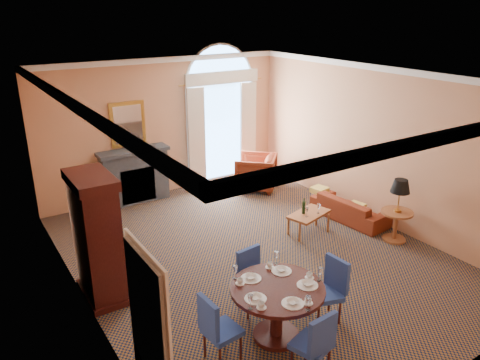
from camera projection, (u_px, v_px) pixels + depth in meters
ground at (255, 254)px, 8.55m from camera, size 7.50×7.50×0.00m
room_envelope at (234, 113)px, 8.19m from camera, size 6.04×7.52×3.45m
armoire at (97, 240)px, 7.03m from camera, size 0.58×1.02×2.01m
dining_table at (277, 300)px, 6.22m from camera, size 1.27×1.27×1.00m
dining_chair_north at (251, 276)px, 6.89m from camera, size 0.49×0.49×0.95m
dining_chair_south at (316, 341)px, 5.54m from camera, size 0.53×0.53×0.95m
dining_chair_east at (331, 285)px, 6.65m from camera, size 0.52×0.52×0.95m
dining_chair_west at (216, 326)px, 5.82m from camera, size 0.47×0.46×0.95m
sofa at (350, 208)px, 9.89m from camera, size 0.83×1.75×0.49m
armchair at (256, 172)px, 11.48m from camera, size 1.32×1.32×0.86m
coffee_table at (309, 214)px, 9.21m from camera, size 0.97×0.70×0.77m
side_table at (398, 203)px, 8.82m from camera, size 0.60×0.60×1.22m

